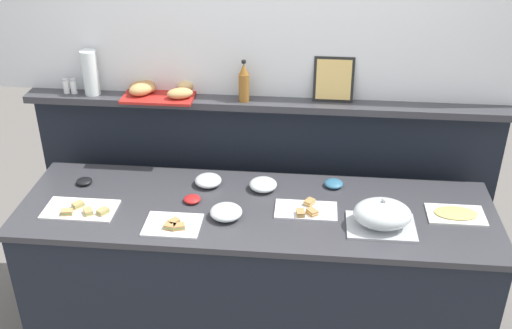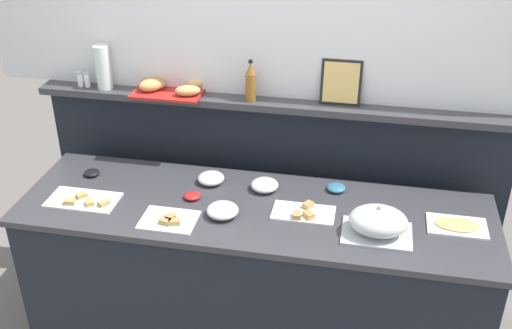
{
  "view_description": "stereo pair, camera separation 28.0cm",
  "coord_description": "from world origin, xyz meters",
  "px_view_note": "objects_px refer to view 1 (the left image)",
  "views": [
    {
      "loc": [
        0.26,
        -2.68,
        2.68
      ],
      "look_at": [
        -0.01,
        0.1,
        1.13
      ],
      "focal_mm": 43.09,
      "sensor_mm": 36.0,
      "label": 1
    },
    {
      "loc": [
        0.53,
        -2.64,
        2.68
      ],
      "look_at": [
        -0.01,
        0.1,
        1.13
      ],
      "focal_mm": 43.09,
      "sensor_mm": 36.0,
      "label": 2
    }
  ],
  "objects_px": {
    "serving_cloche": "(382,215)",
    "condiment_bowl_red": "(334,184)",
    "sandwich_platter_front": "(173,225)",
    "bread_basket": "(158,90)",
    "vinegar_bottle_amber": "(244,83)",
    "sandwich_platter_side": "(81,210)",
    "pepper_shaker": "(74,86)",
    "glass_bowl_small": "(208,181)",
    "salt_shaker": "(66,86)",
    "condiment_bowl_cream": "(84,181)",
    "sandwich_platter_rear": "(306,210)",
    "framed_picture": "(334,79)",
    "cold_cuts_platter": "(456,214)",
    "glass_bowl_medium": "(226,213)",
    "water_carafe": "(90,73)",
    "glass_bowl_large": "(263,185)",
    "condiment_bowl_teal": "(192,199)"
  },
  "relations": [
    {
      "from": "glass_bowl_small",
      "to": "bread_basket",
      "type": "height_order",
      "value": "bread_basket"
    },
    {
      "from": "glass_bowl_large",
      "to": "salt_shaker",
      "type": "xyz_separation_m",
      "value": [
        -1.16,
        0.29,
        0.42
      ]
    },
    {
      "from": "vinegar_bottle_amber",
      "to": "bread_basket",
      "type": "height_order",
      "value": "vinegar_bottle_amber"
    },
    {
      "from": "sandwich_platter_side",
      "to": "pepper_shaker",
      "type": "distance_m",
      "value": 0.76
    },
    {
      "from": "salt_shaker",
      "to": "bread_basket",
      "type": "xyz_separation_m",
      "value": [
        0.53,
        0.01,
        -0.01
      ]
    },
    {
      "from": "glass_bowl_medium",
      "to": "framed_picture",
      "type": "relative_size",
      "value": 0.66
    },
    {
      "from": "glass_bowl_medium",
      "to": "glass_bowl_large",
      "type": "bearing_deg",
      "value": 60.82
    },
    {
      "from": "condiment_bowl_teal",
      "to": "condiment_bowl_red",
      "type": "xyz_separation_m",
      "value": [
        0.75,
        0.23,
        0.0
      ]
    },
    {
      "from": "serving_cloche",
      "to": "condiment_bowl_red",
      "type": "xyz_separation_m",
      "value": [
        -0.23,
        0.37,
        -0.06
      ]
    },
    {
      "from": "bread_basket",
      "to": "condiment_bowl_red",
      "type": "bearing_deg",
      "value": -12.94
    },
    {
      "from": "salt_shaker",
      "to": "bread_basket",
      "type": "relative_size",
      "value": 0.21
    },
    {
      "from": "serving_cloche",
      "to": "vinegar_bottle_amber",
      "type": "bearing_deg",
      "value": 142.08
    },
    {
      "from": "sandwich_platter_front",
      "to": "sandwich_platter_side",
      "type": "height_order",
      "value": "same"
    },
    {
      "from": "sandwich_platter_front",
      "to": "bread_basket",
      "type": "relative_size",
      "value": 0.68
    },
    {
      "from": "sandwich_platter_front",
      "to": "sandwich_platter_side",
      "type": "xyz_separation_m",
      "value": [
        -0.5,
        0.09,
        0.0
      ]
    },
    {
      "from": "sandwich_platter_rear",
      "to": "serving_cloche",
      "type": "relative_size",
      "value": 0.95
    },
    {
      "from": "sandwich_platter_front",
      "to": "condiment_bowl_teal",
      "type": "distance_m",
      "value": 0.24
    },
    {
      "from": "serving_cloche",
      "to": "condiment_bowl_cream",
      "type": "xyz_separation_m",
      "value": [
        -1.61,
        0.27,
        -0.06
      ]
    },
    {
      "from": "cold_cuts_platter",
      "to": "framed_picture",
      "type": "bearing_deg",
      "value": 142.72
    },
    {
      "from": "sandwich_platter_side",
      "to": "salt_shaker",
      "type": "distance_m",
      "value": 0.78
    },
    {
      "from": "cold_cuts_platter",
      "to": "water_carafe",
      "type": "height_order",
      "value": "water_carafe"
    },
    {
      "from": "sandwich_platter_front",
      "to": "vinegar_bottle_amber",
      "type": "xyz_separation_m",
      "value": [
        0.28,
        0.67,
        0.5
      ]
    },
    {
      "from": "sandwich_platter_rear",
      "to": "sandwich_platter_side",
      "type": "height_order",
      "value": "same"
    },
    {
      "from": "sandwich_platter_side",
      "to": "glass_bowl_large",
      "type": "bearing_deg",
      "value": 18.41
    },
    {
      "from": "cold_cuts_platter",
      "to": "serving_cloche",
      "type": "bearing_deg",
      "value": -159.87
    },
    {
      "from": "sandwich_platter_rear",
      "to": "serving_cloche",
      "type": "distance_m",
      "value": 0.39
    },
    {
      "from": "salt_shaker",
      "to": "glass_bowl_large",
      "type": "bearing_deg",
      "value": -14.07
    },
    {
      "from": "vinegar_bottle_amber",
      "to": "sandwich_platter_front",
      "type": "bearing_deg",
      "value": -112.89
    },
    {
      "from": "glass_bowl_medium",
      "to": "sandwich_platter_rear",
      "type": "bearing_deg",
      "value": 13.16
    },
    {
      "from": "sandwich_platter_rear",
      "to": "water_carafe",
      "type": "relative_size",
      "value": 1.26
    },
    {
      "from": "glass_bowl_small",
      "to": "bread_basket",
      "type": "distance_m",
      "value": 0.59
    },
    {
      "from": "condiment_bowl_cream",
      "to": "framed_picture",
      "type": "xyz_separation_m",
      "value": [
        1.35,
        0.36,
        0.51
      ]
    },
    {
      "from": "condiment_bowl_cream",
      "to": "salt_shaker",
      "type": "xyz_separation_m",
      "value": [
        -0.16,
        0.33,
        0.43
      ]
    },
    {
      "from": "sandwich_platter_rear",
      "to": "glass_bowl_large",
      "type": "xyz_separation_m",
      "value": [
        -0.24,
        0.2,
        0.02
      ]
    },
    {
      "from": "sandwich_platter_side",
      "to": "glass_bowl_medium",
      "type": "distance_m",
      "value": 0.76
    },
    {
      "from": "glass_bowl_small",
      "to": "framed_picture",
      "type": "distance_m",
      "value": 0.89
    },
    {
      "from": "pepper_shaker",
      "to": "condiment_bowl_cream",
      "type": "bearing_deg",
      "value": -70.33
    },
    {
      "from": "glass_bowl_large",
      "to": "sandwich_platter_side",
      "type": "bearing_deg",
      "value": -161.59
    },
    {
      "from": "cold_cuts_platter",
      "to": "pepper_shaker",
      "type": "distance_m",
      "value": 2.21
    },
    {
      "from": "condiment_bowl_cream",
      "to": "water_carafe",
      "type": "bearing_deg",
      "value": 91.09
    },
    {
      "from": "glass_bowl_large",
      "to": "glass_bowl_small",
      "type": "height_order",
      "value": "glass_bowl_large"
    },
    {
      "from": "sandwich_platter_side",
      "to": "condiment_bowl_cream",
      "type": "relative_size",
      "value": 4.22
    },
    {
      "from": "sandwich_platter_front",
      "to": "glass_bowl_small",
      "type": "bearing_deg",
      "value": 75.19
    },
    {
      "from": "sandwich_platter_front",
      "to": "water_carafe",
      "type": "xyz_separation_m",
      "value": [
        -0.59,
        0.69,
        0.52
      ]
    },
    {
      "from": "sandwich_platter_side",
      "to": "framed_picture",
      "type": "xyz_separation_m",
      "value": [
        1.28,
        0.63,
        0.52
      ]
    },
    {
      "from": "bread_basket",
      "to": "salt_shaker",
      "type": "bearing_deg",
      "value": -178.93
    },
    {
      "from": "condiment_bowl_teal",
      "to": "glass_bowl_small",
      "type": "bearing_deg",
      "value": 72.38
    },
    {
      "from": "vinegar_bottle_amber",
      "to": "framed_picture",
      "type": "xyz_separation_m",
      "value": [
        0.49,
        0.05,
        0.02
      ]
    },
    {
      "from": "sandwich_platter_rear",
      "to": "bread_basket",
      "type": "bearing_deg",
      "value": 150.13
    },
    {
      "from": "cold_cuts_platter",
      "to": "sandwich_platter_front",
      "type": "bearing_deg",
      "value": -170.63
    }
  ]
}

